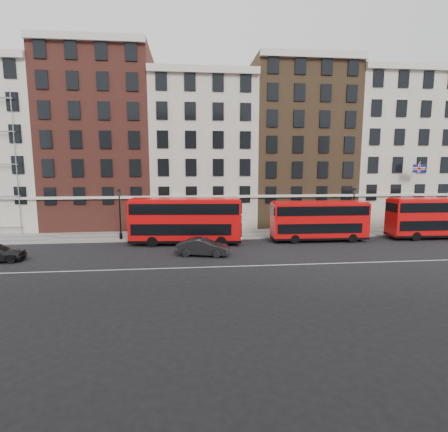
{
  "coord_description": "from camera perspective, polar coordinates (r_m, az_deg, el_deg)",
  "views": [
    {
      "loc": [
        -2.0,
        -28.45,
        7.94
      ],
      "look_at": [
        1.46,
        5.0,
        3.0
      ],
      "focal_mm": 28.0,
      "sensor_mm": 36.0,
      "label": 1
    }
  ],
  "objects": [
    {
      "name": "bus_b",
      "position": [
        35.12,
        -6.37,
        -0.62
      ],
      "size": [
        11.26,
        3.64,
        4.65
      ],
      "rotation": [
        0.0,
        0.0,
        -0.09
      ],
      "color": "red",
      "rests_on": "ground"
    },
    {
      "name": "lamp_post_right",
      "position": [
        41.35,
        20.37,
        1.08
      ],
      "size": [
        0.44,
        0.44,
        5.33
      ],
      "color": "black",
      "rests_on": "pavement"
    },
    {
      "name": "kerb",
      "position": [
        37.34,
        -2.7,
        -3.8
      ],
      "size": [
        80.0,
        0.3,
        0.16
      ],
      "primitive_type": "cube",
      "color": "gray",
      "rests_on": "ground"
    },
    {
      "name": "lamp_post_left",
      "position": [
        38.18,
        -16.63,
        0.69
      ],
      "size": [
        0.44,
        0.44,
        5.33
      ],
      "color": "black",
      "rests_on": "pavement"
    },
    {
      "name": "road_centre_line",
      "position": [
        27.69,
        -1.53,
        -8.3
      ],
      "size": [
        70.0,
        0.12,
        0.01
      ],
      "primitive_type": "cube",
      "color": "white",
      "rests_on": "ground"
    },
    {
      "name": "car_front",
      "position": [
        30.92,
        -3.43,
        -5.1
      ],
      "size": [
        4.81,
        2.58,
        1.51
      ],
      "primitive_type": "imported",
      "rotation": [
        0.0,
        0.0,
        1.34
      ],
      "color": "black",
      "rests_on": "ground"
    },
    {
      "name": "bus_c",
      "position": [
        37.66,
        15.23,
        -0.64
      ],
      "size": [
        10.02,
        2.65,
        4.18
      ],
      "rotation": [
        0.0,
        0.0,
        -0.02
      ],
      "color": "red",
      "rests_on": "ground"
    },
    {
      "name": "iron_railings",
      "position": [
        41.84,
        -3.07,
        -1.69
      ],
      "size": [
        6.6,
        0.06,
        1.0
      ],
      "primitive_type": null,
      "color": "black",
      "rests_on": "pavement"
    },
    {
      "name": "ground",
      "position": [
        29.6,
        -1.83,
        -7.21
      ],
      "size": [
        120.0,
        120.0,
        0.0
      ],
      "primitive_type": "plane",
      "color": "black",
      "rests_on": "ground"
    },
    {
      "name": "pavement",
      "position": [
        39.78,
        -2.91,
        -3.05
      ],
      "size": [
        80.0,
        5.0,
        0.15
      ],
      "primitive_type": "cube",
      "color": "slate",
      "rests_on": "ground"
    },
    {
      "name": "building_terrace",
      "position": [
        46.41,
        -3.88,
        11.18
      ],
      "size": [
        64.0,
        11.95,
        22.0
      ],
      "color": "beige",
      "rests_on": "ground"
    },
    {
      "name": "traffic_light",
      "position": [
        46.84,
        31.41,
        0.39
      ],
      "size": [
        0.25,
        0.45,
        3.27
      ],
      "color": "black",
      "rests_on": "pavement"
    },
    {
      "name": "bus_d",
      "position": [
        44.13,
        31.42,
        -0.12
      ],
      "size": [
        10.59,
        2.75,
        4.43
      ],
      "rotation": [
        0.0,
        0.0,
        -0.02
      ],
      "color": "red",
      "rests_on": "ground"
    }
  ]
}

